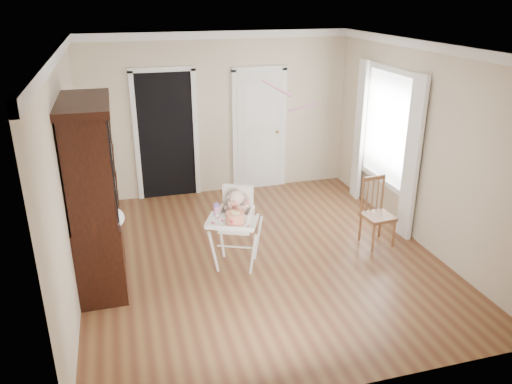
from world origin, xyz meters
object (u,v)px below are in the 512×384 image
object	(u,v)px
cake	(235,218)
sippy_cup	(217,209)
china_cabinet	(95,197)
high_chair	(236,219)
dining_chair	(377,214)

from	to	relation	value
cake	sippy_cup	xyz separation A→B (m)	(-0.17, 0.27, 0.01)
cake	china_cabinet	world-z (taller)	china_cabinet
high_chair	china_cabinet	xyz separation A→B (m)	(-1.63, 0.07, 0.46)
high_chair	china_cabinet	world-z (taller)	china_cabinet
china_cabinet	dining_chair	size ratio (longest dim) A/B	2.34
sippy_cup	dining_chair	bearing A→B (deg)	1.87
china_cabinet	cake	bearing A→B (deg)	-12.07
sippy_cup	dining_chair	xyz separation A→B (m)	(2.25, 0.07, -0.37)
dining_chair	china_cabinet	bearing A→B (deg)	174.66
sippy_cup	china_cabinet	bearing A→B (deg)	177.28
cake	dining_chair	xyz separation A→B (m)	(2.08, 0.34, -0.36)
high_chair	china_cabinet	distance (m)	1.69
cake	high_chair	bearing A→B (deg)	74.46
dining_chair	high_chair	bearing A→B (deg)	176.73
sippy_cup	dining_chair	world-z (taller)	dining_chair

